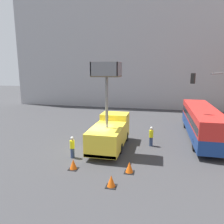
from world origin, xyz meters
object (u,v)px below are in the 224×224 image
at_px(road_worker_directing, 151,136).
at_px(traffic_cone_near_truck, 73,164).
at_px(traffic_cone_far_side, 129,167).
at_px(traffic_cone_mid_road, 111,181).
at_px(city_bus, 202,121).
at_px(road_worker_near_truck, 72,147).
at_px(utility_truck, 110,131).
at_px(traffic_light_pole, 223,98).

bearing_deg(road_worker_directing, traffic_cone_near_truck, 173.77).
bearing_deg(road_worker_directing, traffic_cone_far_side, -157.48).
xyz_separation_m(traffic_cone_near_truck, traffic_cone_far_side, (4.00, 0.36, 0.01)).
xyz_separation_m(traffic_cone_mid_road, traffic_cone_far_side, (0.82, 2.07, 0.02)).
xyz_separation_m(city_bus, traffic_cone_far_side, (-6.14, -9.11, -1.48)).
height_order(road_worker_near_truck, traffic_cone_near_truck, road_worker_near_truck).
xyz_separation_m(utility_truck, road_worker_directing, (3.61, 1.27, -0.64)).
height_order(traffic_cone_mid_road, traffic_cone_far_side, traffic_cone_far_side).
relative_size(utility_truck, city_bus, 0.61).
bearing_deg(road_worker_near_truck, road_worker_directing, 13.51).
xyz_separation_m(traffic_light_pole, road_worker_near_truck, (-11.74, -3.60, -3.83)).
bearing_deg(utility_truck, traffic_cone_near_truck, -108.68).
distance_m(traffic_light_pole, road_worker_directing, 6.84).
xyz_separation_m(road_worker_directing, traffic_cone_mid_road, (-2.04, -7.73, -0.57)).
distance_m(city_bus, traffic_cone_near_truck, 13.95).
xyz_separation_m(road_worker_directing, traffic_cone_near_truck, (-5.22, -6.01, -0.57)).
height_order(traffic_cone_near_truck, traffic_cone_far_side, traffic_cone_far_side).
xyz_separation_m(city_bus, road_worker_near_truck, (-10.98, -7.56, -0.97)).
relative_size(traffic_light_pole, traffic_cone_mid_road, 9.26).
distance_m(road_worker_directing, traffic_cone_far_side, 5.81).
distance_m(traffic_cone_near_truck, traffic_cone_far_side, 4.01).
bearing_deg(traffic_cone_far_side, traffic_cone_mid_road, -111.73).
xyz_separation_m(city_bus, traffic_light_pole, (0.76, -3.96, 2.86)).
relative_size(road_worker_near_truck, road_worker_directing, 0.96).
xyz_separation_m(utility_truck, traffic_light_pole, (9.29, 0.76, 3.15)).
relative_size(road_worker_near_truck, traffic_cone_far_side, 2.25).
xyz_separation_m(utility_truck, road_worker_near_truck, (-2.45, -2.83, -0.68)).
bearing_deg(traffic_cone_mid_road, traffic_cone_near_truck, 151.65).
xyz_separation_m(traffic_light_pole, traffic_cone_far_side, (-6.90, -5.14, -4.34)).
height_order(city_bus, road_worker_near_truck, city_bus).
bearing_deg(road_worker_near_truck, traffic_cone_far_side, -38.33).
bearing_deg(city_bus, traffic_light_pole, -164.87).
xyz_separation_m(road_worker_near_truck, traffic_cone_far_side, (4.84, -1.55, -0.51)).
height_order(traffic_light_pole, traffic_cone_near_truck, traffic_light_pole).
bearing_deg(city_bus, road_worker_near_truck, 128.81).
distance_m(traffic_light_pole, traffic_cone_far_side, 9.64).
distance_m(utility_truck, traffic_cone_near_truck, 5.15).
distance_m(traffic_cone_near_truck, traffic_cone_mid_road, 3.60).
bearing_deg(traffic_cone_near_truck, road_worker_near_truck, 113.98).
bearing_deg(road_worker_near_truck, traffic_cone_near_truck, -86.62).
bearing_deg(road_worker_near_truck, traffic_light_pole, -3.57).
height_order(city_bus, traffic_light_pole, traffic_light_pole).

